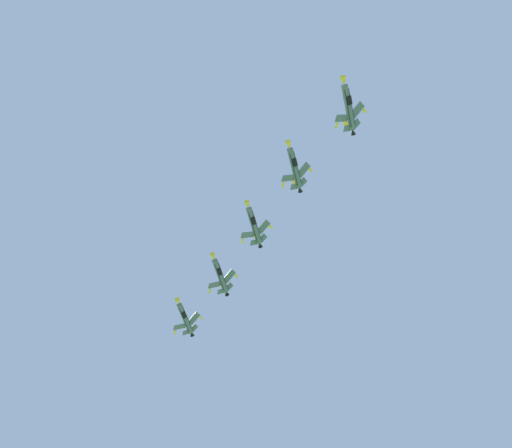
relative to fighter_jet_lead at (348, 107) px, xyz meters
name	(u,v)px	position (x,y,z in m)	size (l,w,h in m)	color
fighter_jet_lead	(348,107)	(0.00, 0.00, 0.00)	(9.00, 15.95, 5.79)	#4C5666
fighter_jet_left_wing	(294,167)	(-18.81, 12.17, 2.36)	(9.15, 15.95, 5.54)	#4C5666
fighter_jet_right_wing	(254,225)	(-35.54, 23.92, 0.17)	(9.51, 15.95, 5.32)	#4C5666
fighter_jet_left_outer	(220,275)	(-51.31, 35.86, -1.06)	(9.11, 15.95, 5.60)	#4C5666
fighter_jet_right_outer	(185,318)	(-69.33, 48.53, 0.90)	(9.30, 15.95, 5.45)	#4C5666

